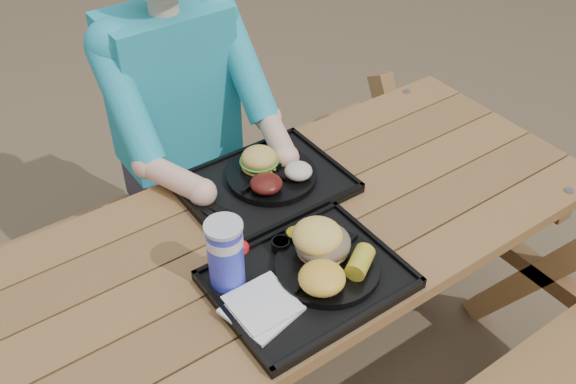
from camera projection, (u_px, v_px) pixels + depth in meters
picnic_table at (288, 319)px, 1.95m from camera, size 1.80×1.49×0.75m
tray_near at (308, 281)px, 1.56m from camera, size 0.45×0.35×0.02m
tray_far at (265, 186)px, 1.84m from camera, size 0.45×0.35×0.02m
plate_near at (327, 267)px, 1.57m from camera, size 0.26×0.26×0.02m
plate_far at (272, 176)px, 1.84m from camera, size 0.26×0.26×0.02m
napkin_stack at (261, 309)px, 1.47m from camera, size 0.17×0.17×0.02m
soda_cup at (226, 255)px, 1.49m from camera, size 0.09×0.09×0.17m
condiment_bbq at (281, 245)px, 1.62m from camera, size 0.05×0.05×0.03m
condiment_mustard at (295, 236)px, 1.64m from camera, size 0.05×0.05×0.03m
sandwich at (323, 231)px, 1.55m from camera, size 0.13×0.13×0.14m
mac_cheese at (322, 278)px, 1.49m from camera, size 0.11×0.11×0.06m
corn_cob at (360, 262)px, 1.53m from camera, size 0.12×0.12×0.05m
cutlery_far at (207, 204)px, 1.76m from camera, size 0.08×0.14×0.01m
burger at (259, 154)px, 1.83m from camera, size 0.10×0.10×0.09m
baked_beans at (266, 184)px, 1.77m from camera, size 0.09×0.09×0.04m
potato_salad at (298, 171)px, 1.81m from camera, size 0.08×0.08×0.04m
diner at (182, 148)px, 2.19m from camera, size 0.48×0.84×1.28m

